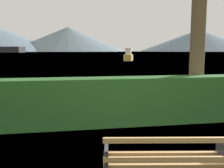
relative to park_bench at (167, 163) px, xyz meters
name	(u,v)px	position (x,y,z in m)	size (l,w,h in m)	color
water_surface	(69,52)	(0.01, 306.24, -0.42)	(620.00, 620.00, 0.00)	#6B8EA3
park_bench	(167,163)	(0.00, 0.00, 0.00)	(1.76, 0.83, 0.87)	tan
hedge_row	(119,101)	(0.01, 3.28, 0.19)	(9.63, 0.70, 1.23)	#285B23
fishing_boat_near	(128,56)	(10.08, 43.85, 0.41)	(2.76, 4.42, 2.41)	gold
distant_hills	(59,38)	(-18.96, 567.64, 30.14)	(814.15, 349.88, 68.80)	slate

